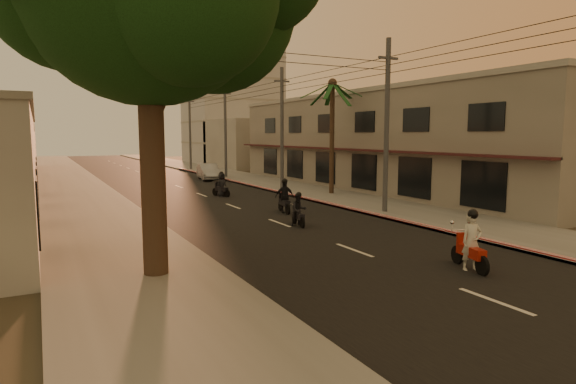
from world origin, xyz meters
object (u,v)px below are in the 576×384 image
scooter_mid_a (299,211)px  scooter_mid_b (284,197)px  palm_tree (332,90)px  parked_car (209,172)px  scooter_far_a (222,185)px  scooter_red (471,243)px

scooter_mid_a → scooter_mid_b: scooter_mid_b is taller
palm_tree → parked_car: 16.43m
scooter_far_a → parked_car: (3.04, 12.01, -0.02)m
scooter_mid_b → scooter_red: bearing=-79.5°
scooter_mid_a → scooter_mid_b: (1.11, 3.58, 0.12)m
scooter_red → scooter_mid_a: size_ratio=1.19×
scooter_red → scooter_mid_a: bearing=113.8°
palm_tree → parked_car: size_ratio=1.72×
palm_tree → parked_car: palm_tree is taller
palm_tree → scooter_far_a: bearing=160.0°
scooter_far_a → parked_car: bearing=55.3°
scooter_red → scooter_mid_b: 12.28m
palm_tree → scooter_far_a: size_ratio=4.83×
palm_tree → parked_car: (-4.02, 14.59, -6.40)m
scooter_mid_b → scooter_far_a: scooter_mid_b is taller
scooter_red → parked_car: scooter_red is taller
scooter_mid_a → scooter_far_a: scooter_far_a is taller
scooter_mid_b → parked_car: bearing=93.1°
palm_tree → scooter_red: bearing=-109.6°
scooter_mid_a → scooter_mid_b: bearing=82.6°
scooter_red → scooter_far_a: scooter_red is taller
palm_tree → scooter_mid_b: (-6.42, -5.42, -6.31)m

